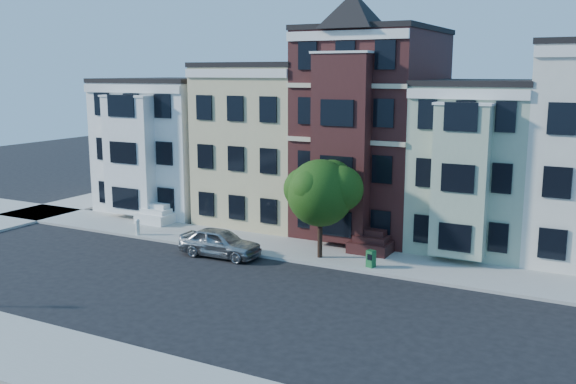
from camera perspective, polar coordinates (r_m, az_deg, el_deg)
The scene contains 11 objects.
ground at distance 27.94m, azimuth -3.36°, elevation -9.77°, with size 120.00×120.00×0.00m, color black.
far_sidewalk at distance 34.65m, azimuth 3.56°, elevation -5.57°, with size 60.00×4.00×0.15m, color #9E9B93.
near_sidewalk at distance 22.05m, azimuth -14.64°, elevation -15.72°, with size 60.00×4.00×0.15m, color #9E9B93.
house_white at distance 46.98m, azimuth -9.90°, elevation 4.08°, with size 8.00×9.00×9.00m, color white.
house_yellow at distance 42.51m, azimuth -1.34°, elevation 4.24°, with size 7.00×9.00×10.00m, color #CFBD89.
house_brown at distance 39.47m, azimuth 7.58°, elevation 5.11°, with size 7.00×9.00×12.00m, color #381615.
house_green at distance 37.89m, azimuth 16.78°, elevation 2.24°, with size 6.00×9.00×9.00m, color #9EB093.
street_tree at distance 33.13m, azimuth 2.89°, elevation -0.49°, with size 5.50×5.50×6.40m, color #254E14, non-canonical shape.
parked_car at distance 34.49m, azimuth -6.07°, elevation -4.49°, with size 1.82×4.53×1.54m, color #929599.
newspaper_box at distance 32.33m, azimuth 7.38°, elevation -5.90°, with size 0.39×0.34×0.86m, color #1B5D2F.
fire_hydrant at distance 39.35m, azimuth -13.21°, elevation -3.17°, with size 0.27×0.27×0.77m, color silver.
Camera 1 is at (13.69, -22.33, 9.74)m, focal length 40.00 mm.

